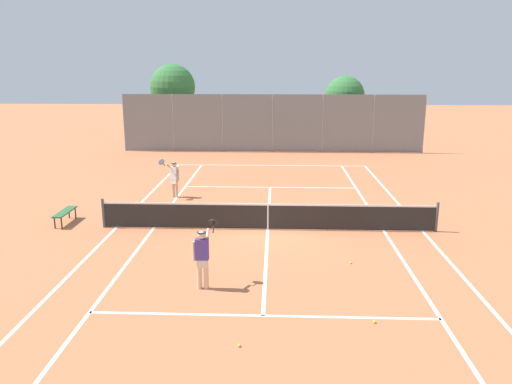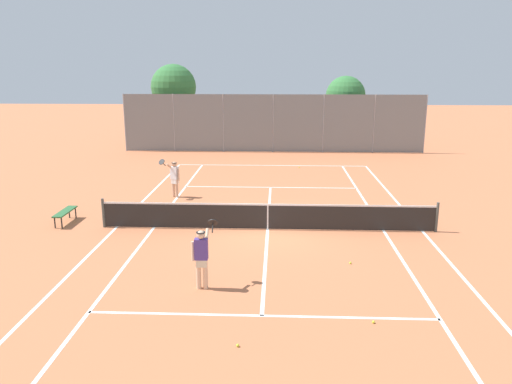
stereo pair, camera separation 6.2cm
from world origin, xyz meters
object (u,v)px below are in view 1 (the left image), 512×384
at_px(loose_tennis_ball_2, 239,345).
at_px(loose_tennis_ball_3, 375,322).
at_px(player_far_left, 174,177).
at_px(courtside_bench, 65,213).
at_px(tree_behind_left, 173,88).
at_px(tree_behind_right, 344,97).
at_px(loose_tennis_ball_0, 299,167).
at_px(player_near_side, 202,255).
at_px(tennis_net, 268,216).
at_px(loose_tennis_ball_1, 351,263).

distance_m(loose_tennis_ball_2, loose_tennis_ball_3, 3.21).
height_order(player_far_left, courtside_bench, player_far_left).
height_order(tree_behind_left, tree_behind_right, tree_behind_left).
height_order(loose_tennis_ball_0, loose_tennis_ball_2, same).
distance_m(player_near_side, loose_tennis_ball_2, 3.15).
bearing_deg(player_far_left, player_near_side, -74.33).
relative_size(tennis_net, courtside_bench, 8.00).
xyz_separation_m(tennis_net, loose_tennis_ball_1, (2.52, -3.12, -0.48)).
bearing_deg(tennis_net, courtside_bench, 176.78).
xyz_separation_m(courtside_bench, tree_behind_left, (0.36, 18.76, 3.75)).
distance_m(loose_tennis_ball_0, tree_behind_left, 12.54).
relative_size(loose_tennis_ball_1, courtside_bench, 0.04).
bearing_deg(loose_tennis_ball_2, tennis_net, 86.60).
xyz_separation_m(player_near_side, loose_tennis_ball_3, (4.17, -1.68, -0.89)).
xyz_separation_m(player_far_left, loose_tennis_ball_1, (6.75, -7.50, -0.89)).
xyz_separation_m(loose_tennis_ball_1, loose_tennis_ball_2, (-2.98, -4.64, 0.00)).
relative_size(loose_tennis_ball_0, loose_tennis_ball_2, 1.00).
height_order(tennis_net, loose_tennis_ball_2, tennis_net).
bearing_deg(loose_tennis_ball_0, player_far_left, -130.33).
bearing_deg(player_near_side, tree_behind_left, 103.00).
bearing_deg(player_near_side, player_far_left, 105.67).
height_order(loose_tennis_ball_1, loose_tennis_ball_2, same).
xyz_separation_m(player_far_left, loose_tennis_ball_3, (6.79, -11.02, -0.89)).
distance_m(loose_tennis_ball_1, loose_tennis_ball_3, 3.52).
height_order(loose_tennis_ball_1, courtside_bench, courtside_bench).
relative_size(loose_tennis_ball_3, courtside_bench, 0.04).
xyz_separation_m(player_near_side, tree_behind_right, (6.65, 23.88, 2.65)).
relative_size(courtside_bench, tree_behind_left, 0.26).
height_order(loose_tennis_ball_1, tree_behind_left, tree_behind_left).
bearing_deg(loose_tennis_ball_0, loose_tennis_ball_2, -96.12).
height_order(loose_tennis_ball_0, loose_tennis_ball_3, same).
relative_size(tennis_net, tree_behind_right, 2.38).
height_order(loose_tennis_ball_2, courtside_bench, courtside_bench).
height_order(player_far_left, loose_tennis_ball_0, player_far_left).
distance_m(player_near_side, courtside_bench, 8.03).
bearing_deg(loose_tennis_ball_0, tree_behind_right, 65.78).
bearing_deg(tree_behind_right, loose_tennis_ball_3, -95.55).
xyz_separation_m(loose_tennis_ball_3, tree_behind_right, (2.48, 25.56, 3.54)).
relative_size(loose_tennis_ball_3, tree_behind_right, 0.01).
bearing_deg(tree_behind_left, tree_behind_right, -1.26).
height_order(player_near_side, tree_behind_right, tree_behind_right).
relative_size(player_near_side, loose_tennis_ball_3, 26.88).
height_order(loose_tennis_ball_3, courtside_bench, courtside_bench).
relative_size(loose_tennis_ball_2, tree_behind_right, 0.01).
height_order(courtside_bench, tree_behind_left, tree_behind_left).
distance_m(courtside_bench, tree_behind_right, 22.59).
distance_m(player_far_left, loose_tennis_ball_3, 12.97).
bearing_deg(loose_tennis_ball_2, loose_tennis_ball_3, 20.32).
bearing_deg(player_far_left, tree_behind_right, 57.47).
bearing_deg(tree_behind_left, player_near_side, -77.00).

